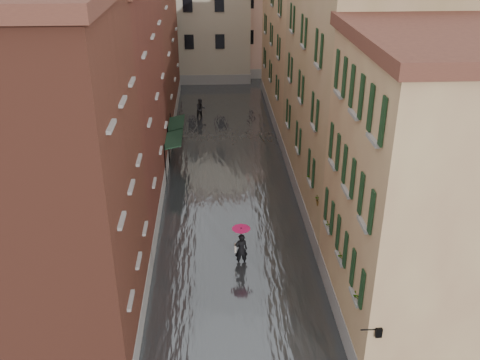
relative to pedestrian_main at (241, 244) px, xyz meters
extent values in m
plane|color=#59595C|center=(-0.29, -2.33, -1.22)|extent=(120.00, 120.00, 0.00)
cube|color=#404447|center=(-0.29, 10.67, -1.12)|extent=(10.00, 60.00, 0.20)
cube|color=brown|center=(-7.29, -4.33, 5.28)|extent=(6.00, 8.00, 13.00)
cube|color=#5A271C|center=(-7.29, 6.67, 5.03)|extent=(6.00, 14.00, 12.50)
cube|color=brown|center=(-7.29, 21.67, 5.78)|extent=(6.00, 16.00, 14.00)
cube|color=#A57855|center=(6.71, -4.33, 4.53)|extent=(6.00, 8.00, 11.50)
cube|color=tan|center=(6.71, 6.67, 5.28)|extent=(6.00, 14.00, 13.00)
cube|color=#A57855|center=(6.71, 21.67, 4.53)|extent=(6.00, 16.00, 11.50)
cube|color=#B3A98E|center=(-3.29, 35.67, 5.28)|extent=(12.00, 9.00, 13.00)
cube|color=#D3A694|center=(5.71, 37.67, 4.78)|extent=(10.00, 9.00, 12.00)
cube|color=black|center=(-3.74, 10.44, 1.33)|extent=(1.09, 2.92, 0.31)
cylinder|color=black|center=(-4.24, 8.98, 0.18)|extent=(0.06, 0.06, 2.80)
cylinder|color=black|center=(-4.24, 11.90, 0.18)|extent=(0.06, 0.06, 2.80)
cube|color=black|center=(-3.74, 13.49, 1.33)|extent=(1.09, 2.76, 0.31)
cylinder|color=black|center=(-4.24, 12.11, 0.18)|extent=(0.06, 0.06, 2.80)
cylinder|color=black|center=(-4.24, 14.88, 0.18)|extent=(0.06, 0.06, 2.80)
cylinder|color=black|center=(3.76, -8.33, 1.88)|extent=(0.60, 0.05, 0.05)
cube|color=black|center=(4.06, -8.33, 1.78)|extent=(0.22, 0.22, 0.35)
cube|color=beige|center=(4.06, -8.33, 1.78)|extent=(0.14, 0.14, 0.24)
cube|color=brown|center=(3.83, -6.83, 1.93)|extent=(0.22, 0.85, 0.18)
imported|color=#265926|center=(3.83, -6.83, 2.35)|extent=(0.59, 0.51, 0.66)
cube|color=brown|center=(3.83, -4.35, 1.93)|extent=(0.22, 0.85, 0.18)
imported|color=#265926|center=(3.83, -4.35, 2.35)|extent=(0.59, 0.51, 0.66)
cube|color=brown|center=(3.83, -1.93, 1.93)|extent=(0.22, 0.85, 0.18)
imported|color=#265926|center=(3.83, -1.93, 2.35)|extent=(0.59, 0.51, 0.66)
cube|color=brown|center=(3.83, 0.54, 1.93)|extent=(0.22, 0.85, 0.18)
imported|color=#265926|center=(3.83, 0.54, 2.35)|extent=(0.59, 0.51, 0.66)
cube|color=brown|center=(3.83, 2.88, 1.93)|extent=(0.22, 0.85, 0.18)
imported|color=#265926|center=(3.83, 2.88, 2.35)|extent=(0.59, 0.51, 0.66)
imported|color=black|center=(0.00, 0.00, -0.35)|extent=(0.69, 0.51, 1.74)
cube|color=#BDAE9D|center=(-0.28, 0.05, -0.27)|extent=(0.08, 0.30, 0.38)
cylinder|color=black|center=(0.00, 0.00, 0.13)|extent=(0.02, 0.02, 1.00)
cone|color=#BA0C46|center=(0.00, 0.00, 0.70)|extent=(0.91, 0.91, 0.28)
imported|color=black|center=(-2.17, 21.30, -0.32)|extent=(1.04, 0.93, 1.79)
camera|label=1|loc=(-1.26, -21.70, 14.04)|focal=40.00mm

